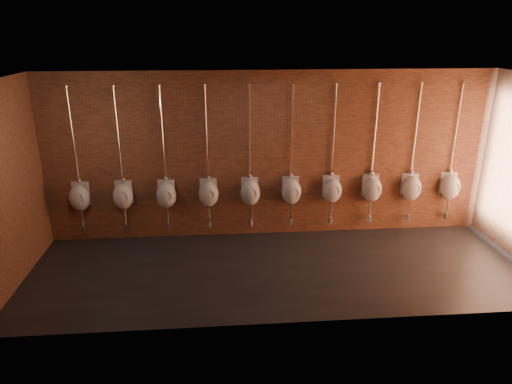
% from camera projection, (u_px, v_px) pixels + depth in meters
% --- Properties ---
extents(ground, '(8.50, 8.50, 0.00)m').
position_uv_depth(ground, '(280.00, 269.00, 7.82)').
color(ground, black).
rests_on(ground, ground).
extents(room_shell, '(8.54, 3.04, 3.22)m').
position_uv_depth(room_shell, '(282.00, 156.00, 7.14)').
color(room_shell, black).
rests_on(room_shell, ground).
extents(urinal_0, '(0.43, 0.39, 2.72)m').
position_uv_depth(urinal_0, '(80.00, 197.00, 8.50)').
color(urinal_0, silver).
rests_on(urinal_0, ground).
extents(urinal_1, '(0.43, 0.39, 2.72)m').
position_uv_depth(urinal_1, '(123.00, 196.00, 8.57)').
color(urinal_1, silver).
rests_on(urinal_1, ground).
extents(urinal_2, '(0.43, 0.39, 2.72)m').
position_uv_depth(urinal_2, '(166.00, 194.00, 8.63)').
color(urinal_2, silver).
rests_on(urinal_2, ground).
extents(urinal_3, '(0.43, 0.39, 2.72)m').
position_uv_depth(urinal_3, '(208.00, 193.00, 8.69)').
color(urinal_3, silver).
rests_on(urinal_3, ground).
extents(urinal_4, '(0.43, 0.39, 2.72)m').
position_uv_depth(urinal_4, '(250.00, 192.00, 8.75)').
color(urinal_4, silver).
rests_on(urinal_4, ground).
extents(urinal_5, '(0.43, 0.39, 2.72)m').
position_uv_depth(urinal_5, '(291.00, 191.00, 8.82)').
color(urinal_5, silver).
rests_on(urinal_5, ground).
extents(urinal_6, '(0.43, 0.39, 2.72)m').
position_uv_depth(urinal_6, '(332.00, 190.00, 8.88)').
color(urinal_6, silver).
rests_on(urinal_6, ground).
extents(urinal_7, '(0.43, 0.39, 2.72)m').
position_uv_depth(urinal_7, '(372.00, 189.00, 8.94)').
color(urinal_7, silver).
rests_on(urinal_7, ground).
extents(urinal_8, '(0.43, 0.39, 2.72)m').
position_uv_depth(urinal_8, '(411.00, 187.00, 9.00)').
color(urinal_8, silver).
rests_on(urinal_8, ground).
extents(urinal_9, '(0.43, 0.39, 2.72)m').
position_uv_depth(urinal_9, '(450.00, 186.00, 9.07)').
color(urinal_9, silver).
rests_on(urinal_9, ground).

